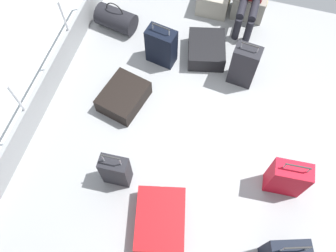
# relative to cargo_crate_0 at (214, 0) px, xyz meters

# --- Properties ---
(ground_plane) EXTENTS (4.40, 5.20, 0.06)m
(ground_plane) POSITION_rel_cargo_crate_0_xyz_m (0.30, -2.14, -0.22)
(ground_plane) COLOR #939699
(gunwale_port) EXTENTS (0.06, 5.20, 0.45)m
(gunwale_port) POSITION_rel_cargo_crate_0_xyz_m (-1.87, -2.14, 0.04)
(gunwale_port) COLOR #939699
(gunwale_port) RESTS_ON ground_plane
(railing_port) EXTENTS (0.04, 4.20, 1.02)m
(railing_port) POSITION_rel_cargo_crate_0_xyz_m (-1.87, -2.14, 0.59)
(railing_port) COLOR silver
(railing_port) RESTS_ON ground_plane
(cargo_crate_0) EXTENTS (0.54, 0.46, 0.37)m
(cargo_crate_0) POSITION_rel_cargo_crate_0_xyz_m (0.00, 0.00, 0.00)
(cargo_crate_0) COLOR #9E9989
(cargo_crate_0) RESTS_ON ground_plane
(cargo_crate_1) EXTENTS (0.55, 0.39, 0.41)m
(cargo_crate_1) POSITION_rel_cargo_crate_0_xyz_m (0.57, 0.05, 0.02)
(cargo_crate_1) COLOR gray
(cargo_crate_1) RESTS_ON ground_plane
(suitcase_0) EXTENTS (0.35, 0.21, 0.75)m
(suitcase_0) POSITION_rel_cargo_crate_0_xyz_m (-0.50, -3.23, 0.10)
(suitcase_0) COLOR black
(suitcase_0) RESTS_ON ground_plane
(suitcase_1) EXTENTS (0.46, 0.26, 0.73)m
(suitcase_1) POSITION_rel_cargo_crate_0_xyz_m (1.52, -2.75, 0.12)
(suitcase_1) COLOR #B70C1E
(suitcase_1) RESTS_ON ground_plane
(suitcase_2) EXTENTS (0.39, 0.28, 0.80)m
(suitcase_2) POSITION_rel_cargo_crate_0_xyz_m (0.71, -1.28, 0.16)
(suitcase_2) COLOR black
(suitcase_2) RESTS_ON ground_plane
(suitcase_3) EXTENTS (0.73, 0.86, 0.26)m
(suitcase_3) POSITION_rel_cargo_crate_0_xyz_m (0.18, -3.62, -0.05)
(suitcase_3) COLOR red
(suitcase_3) RESTS_ON ground_plane
(suitcase_4) EXTENTS (0.46, 0.31, 0.73)m
(suitcase_4) POSITION_rel_cargo_crate_0_xyz_m (-0.52, -1.25, 0.12)
(suitcase_4) COLOR black
(suitcase_4) RESTS_ON ground_plane
(suitcase_5) EXTENTS (0.68, 0.78, 0.26)m
(suitcase_5) POSITION_rel_cargo_crate_0_xyz_m (-0.82, -2.12, -0.06)
(suitcase_5) COLOR black
(suitcase_5) RESTS_ON ground_plane
(suitcase_7) EXTENTS (0.68, 0.75, 0.26)m
(suitcase_7) POSITION_rel_cargo_crate_0_xyz_m (0.11, -0.98, -0.06)
(suitcase_7) COLOR black
(suitcase_7) RESTS_ON ground_plane
(duffel_bag) EXTENTS (0.68, 0.45, 0.50)m
(duffel_bag) POSITION_rel_cargo_crate_0_xyz_m (-1.40, -0.82, -0.01)
(duffel_bag) COLOR black
(duffel_bag) RESTS_ON ground_plane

